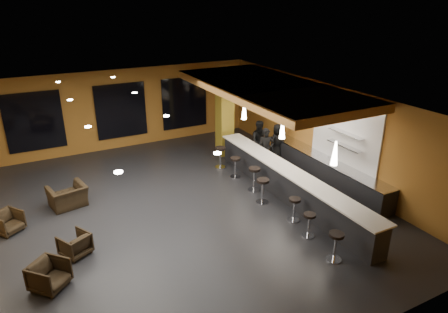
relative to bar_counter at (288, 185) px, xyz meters
name	(u,v)px	position (x,y,z in m)	size (l,w,h in m)	color
floor	(176,211)	(-3.65, 1.00, -0.55)	(12.00, 13.00, 0.10)	black
ceiling	(171,102)	(-3.65, 1.00, 3.05)	(12.00, 13.00, 0.10)	black
wall_back	(120,109)	(-3.65, 7.55, 1.25)	(12.00, 0.10, 3.50)	#976021
wall_front	(311,290)	(-3.65, -5.55, 1.25)	(12.00, 0.10, 3.50)	#976021
wall_right	(327,131)	(2.40, 1.00, 1.25)	(0.10, 13.00, 3.50)	#976021
wood_soffit	(267,88)	(0.35, 2.00, 2.86)	(3.60, 8.00, 0.28)	#B67735
window_left	(34,122)	(-7.15, 7.44, 1.20)	(2.20, 0.06, 2.40)	black
window_center	(121,111)	(-3.65, 7.44, 1.20)	(2.20, 0.06, 2.40)	black
window_right	(185,103)	(-0.65, 7.44, 1.20)	(2.20, 0.06, 2.40)	black
tile_backsplash	(345,132)	(2.31, 0.00, 1.50)	(0.06, 3.20, 2.40)	white
bar_counter	(288,185)	(0.00, 0.00, 0.00)	(0.60, 8.00, 1.00)	black
bar_top	(289,171)	(0.00, 0.00, 0.52)	(0.78, 8.10, 0.05)	white
prep_counter	(324,170)	(2.00, 0.50, -0.07)	(0.70, 6.00, 0.86)	black
prep_top	(325,159)	(2.00, 0.50, 0.39)	(0.72, 6.00, 0.03)	silver
wall_shelf_lower	(345,146)	(2.17, -0.20, 1.10)	(0.30, 1.50, 0.03)	silver
wall_shelf_upper	(346,133)	(2.17, -0.20, 1.55)	(0.30, 1.50, 0.03)	silver
column	(225,115)	(0.00, 4.60, 1.25)	(0.60, 0.60, 3.50)	olive
pendant_0	(335,153)	(0.00, -2.00, 1.85)	(0.20, 0.20, 0.70)	white
pendant_1	(282,128)	(0.00, 0.50, 1.85)	(0.20, 0.20, 0.70)	white
pendant_2	(244,110)	(0.00, 3.00, 1.85)	(0.20, 0.20, 0.70)	white
staff_a	(266,150)	(0.60, 2.30, 0.36)	(0.63, 0.41, 1.72)	black
staff_b	(260,142)	(0.90, 3.19, 0.37)	(0.84, 0.66, 1.74)	black
staff_c	(278,142)	(1.60, 2.95, 0.29)	(0.77, 0.50, 1.58)	black
armchair_a	(49,275)	(-7.61, -1.07, -0.15)	(0.74, 0.76, 0.70)	black
armchair_b	(75,244)	(-6.88, 0.01, -0.18)	(0.67, 0.69, 0.63)	black
armchair_c	(8,222)	(-8.43, 2.05, -0.18)	(0.69, 0.71, 0.65)	black
armchair_d	(68,196)	(-6.67, 2.85, -0.14)	(1.11, 0.97, 0.72)	black
bar_stool_0	(336,243)	(-0.95, -3.36, 0.02)	(0.41, 0.41, 0.81)	silver
bar_stool_1	(309,222)	(-0.84, -2.16, -0.04)	(0.37, 0.37, 0.72)	silver
bar_stool_2	(294,206)	(-0.69, -1.27, -0.02)	(0.38, 0.38, 0.75)	silver
bar_stool_3	(263,188)	(-0.93, 0.13, 0.04)	(0.43, 0.43, 0.85)	silver
bar_stool_4	(254,176)	(-0.70, 1.02, 0.05)	(0.44, 0.44, 0.86)	silver
bar_stool_5	(235,165)	(-0.75, 2.30, 0.01)	(0.40, 0.40, 0.79)	silver
bar_stool_6	(220,155)	(-0.84, 3.37, 0.05)	(0.44, 0.44, 0.86)	silver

